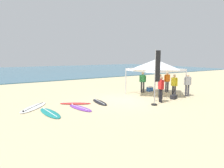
{
  "coord_description": "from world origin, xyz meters",
  "views": [
    {
      "loc": [
        -8.35,
        -10.73,
        2.99
      ],
      "look_at": [
        -0.5,
        1.3,
        1.0
      ],
      "focal_mm": 32.1,
      "sensor_mm": 36.0,
      "label": 1
    }
  ],
  "objects_px": {
    "person_grey": "(188,83)",
    "surfboard_purple": "(80,108)",
    "surfboard_black": "(100,102)",
    "surfboard_teal": "(50,113)",
    "person_green": "(143,81)",
    "person_orange": "(167,80)",
    "cooler_box": "(150,89)",
    "canopy_tent": "(155,64)",
    "surfboard_red": "(75,103)",
    "person_blue": "(160,84)",
    "person_yellow": "(174,84)",
    "gear_bag_near_tent": "(174,97)",
    "person_red": "(161,87)",
    "banner_flag": "(156,80)",
    "surfboard_white": "(34,107)"
  },
  "relations": [
    {
      "from": "person_grey",
      "to": "surfboard_purple",
      "type": "bearing_deg",
      "value": 172.21
    },
    {
      "from": "surfboard_purple",
      "to": "banner_flag",
      "type": "bearing_deg",
      "value": -22.39
    },
    {
      "from": "surfboard_purple",
      "to": "person_grey",
      "type": "xyz_separation_m",
      "value": [
        8.21,
        -1.12,
        0.95
      ]
    },
    {
      "from": "person_grey",
      "to": "person_blue",
      "type": "distance_m",
      "value": 2.18
    },
    {
      "from": "person_yellow",
      "to": "person_grey",
      "type": "bearing_deg",
      "value": -8.55
    },
    {
      "from": "person_blue",
      "to": "banner_flag",
      "type": "height_order",
      "value": "banner_flag"
    },
    {
      "from": "person_orange",
      "to": "cooler_box",
      "type": "distance_m",
      "value": 1.62
    },
    {
      "from": "surfboard_teal",
      "to": "cooler_box",
      "type": "relative_size",
      "value": 4.88
    },
    {
      "from": "gear_bag_near_tent",
      "to": "person_green",
      "type": "bearing_deg",
      "value": 93.31
    },
    {
      "from": "surfboard_black",
      "to": "person_green",
      "type": "relative_size",
      "value": 1.2
    },
    {
      "from": "person_yellow",
      "to": "person_orange",
      "type": "relative_size",
      "value": 1.0
    },
    {
      "from": "canopy_tent",
      "to": "person_red",
      "type": "bearing_deg",
      "value": -126.56
    },
    {
      "from": "surfboard_red",
      "to": "person_red",
      "type": "xyz_separation_m",
      "value": [
        4.88,
        -2.63,
        0.95
      ]
    },
    {
      "from": "person_yellow",
      "to": "cooler_box",
      "type": "relative_size",
      "value": 3.42
    },
    {
      "from": "canopy_tent",
      "to": "surfboard_teal",
      "type": "relative_size",
      "value": 1.37
    },
    {
      "from": "cooler_box",
      "to": "gear_bag_near_tent",
      "type": "bearing_deg",
      "value": -103.72
    },
    {
      "from": "person_green",
      "to": "cooler_box",
      "type": "distance_m",
      "value": 1.26
    },
    {
      "from": "person_green",
      "to": "cooler_box",
      "type": "relative_size",
      "value": 3.42
    },
    {
      "from": "canopy_tent",
      "to": "banner_flag",
      "type": "relative_size",
      "value": 0.99
    },
    {
      "from": "surfboard_teal",
      "to": "gear_bag_near_tent",
      "type": "xyz_separation_m",
      "value": [
        8.42,
        -1.11,
        0.1
      ]
    },
    {
      "from": "person_orange",
      "to": "canopy_tent",
      "type": "bearing_deg",
      "value": -169.15
    },
    {
      "from": "gear_bag_near_tent",
      "to": "person_yellow",
      "type": "bearing_deg",
      "value": 40.52
    },
    {
      "from": "canopy_tent",
      "to": "person_blue",
      "type": "height_order",
      "value": "canopy_tent"
    },
    {
      "from": "person_green",
      "to": "person_grey",
      "type": "distance_m",
      "value": 3.5
    },
    {
      "from": "person_blue",
      "to": "cooler_box",
      "type": "height_order",
      "value": "person_blue"
    },
    {
      "from": "surfboard_red",
      "to": "person_yellow",
      "type": "xyz_separation_m",
      "value": [
        6.75,
        -2.14,
        0.95
      ]
    },
    {
      "from": "surfboard_black",
      "to": "cooler_box",
      "type": "xyz_separation_m",
      "value": [
        5.77,
        1.37,
        0.16
      ]
    },
    {
      "from": "person_blue",
      "to": "cooler_box",
      "type": "bearing_deg",
      "value": 61.82
    },
    {
      "from": "person_grey",
      "to": "person_blue",
      "type": "xyz_separation_m",
      "value": [
        -1.99,
        0.9,
        0.0
      ]
    },
    {
      "from": "surfboard_teal",
      "to": "banner_flag",
      "type": "relative_size",
      "value": 0.72
    },
    {
      "from": "surfboard_black",
      "to": "banner_flag",
      "type": "xyz_separation_m",
      "value": [
        2.59,
        -2.45,
        1.54
      ]
    },
    {
      "from": "surfboard_teal",
      "to": "person_green",
      "type": "height_order",
      "value": "person_green"
    },
    {
      "from": "surfboard_purple",
      "to": "surfboard_red",
      "type": "xyz_separation_m",
      "value": [
        0.2,
        1.21,
        0.0
      ]
    },
    {
      "from": "person_red",
      "to": "person_yellow",
      "type": "xyz_separation_m",
      "value": [
        1.87,
        0.49,
        0.0
      ]
    },
    {
      "from": "banner_flag",
      "to": "person_grey",
      "type": "bearing_deg",
      "value": 9.19
    },
    {
      "from": "person_yellow",
      "to": "person_orange",
      "type": "height_order",
      "value": "same"
    },
    {
      "from": "canopy_tent",
      "to": "cooler_box",
      "type": "distance_m",
      "value": 2.71
    },
    {
      "from": "surfboard_red",
      "to": "person_green",
      "type": "relative_size",
      "value": 1.12
    },
    {
      "from": "surfboard_teal",
      "to": "person_orange",
      "type": "xyz_separation_m",
      "value": [
        10.17,
        1.09,
        0.95
      ]
    },
    {
      "from": "surfboard_white",
      "to": "banner_flag",
      "type": "relative_size",
      "value": 0.7
    },
    {
      "from": "person_green",
      "to": "gear_bag_near_tent",
      "type": "relative_size",
      "value": 2.85
    },
    {
      "from": "surfboard_white",
      "to": "person_blue",
      "type": "relative_size",
      "value": 1.39
    },
    {
      "from": "person_yellow",
      "to": "gear_bag_near_tent",
      "type": "distance_m",
      "value": 0.93
    },
    {
      "from": "surfboard_red",
      "to": "gear_bag_near_tent",
      "type": "distance_m",
      "value": 6.88
    },
    {
      "from": "surfboard_black",
      "to": "person_green",
      "type": "xyz_separation_m",
      "value": [
        4.8,
        1.23,
        0.95
      ]
    },
    {
      "from": "canopy_tent",
      "to": "gear_bag_near_tent",
      "type": "bearing_deg",
      "value": -89.49
    },
    {
      "from": "surfboard_black",
      "to": "person_grey",
      "type": "relative_size",
      "value": 1.2
    },
    {
      "from": "surfboard_red",
      "to": "gear_bag_near_tent",
      "type": "bearing_deg",
      "value": -20.32
    },
    {
      "from": "surfboard_red",
      "to": "person_blue",
      "type": "xyz_separation_m",
      "value": [
        6.02,
        -1.43,
        0.95
      ]
    },
    {
      "from": "person_green",
      "to": "person_blue",
      "type": "bearing_deg",
      "value": -96.73
    }
  ]
}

